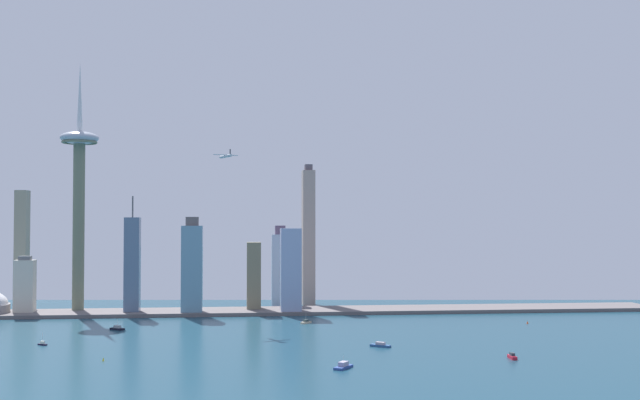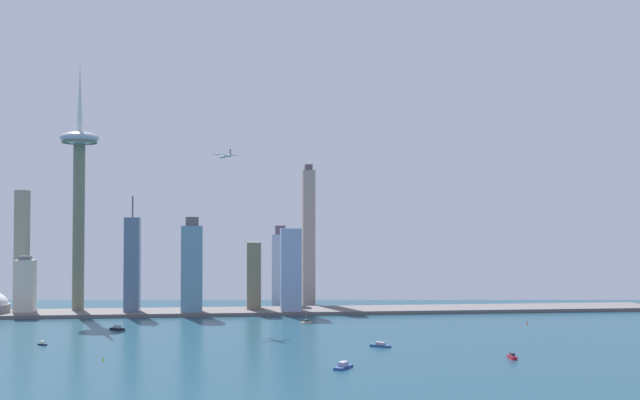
{
  "view_description": "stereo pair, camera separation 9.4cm",
  "coord_description": "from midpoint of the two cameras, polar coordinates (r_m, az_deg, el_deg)",
  "views": [
    {
      "loc": [
        -65.88,
        -319.8,
        100.05
      ],
      "look_at": [
        24.78,
        541.37,
        126.21
      ],
      "focal_mm": 43.11,
      "sensor_mm": 36.0,
      "label": 1
    },
    {
      "loc": [
        -65.79,
        -319.81,
        100.05
      ],
      "look_at": [
        24.78,
        541.37,
        126.21
      ],
      "focal_mm": 43.11,
      "sensor_mm": 36.0,
      "label": 2
    }
  ],
  "objects": [
    {
      "name": "waterfront_pier",
      "position": [
        868.05,
        -1.63,
        -8.22
      ],
      "size": [
        817.54,
        62.48,
        3.91
      ],
      "primitive_type": "cube",
      "color": "#615A5C",
      "rests_on": "ground"
    },
    {
      "name": "observation_tower",
      "position": [
        895.27,
        -17.45,
        1.49
      ],
      "size": [
        42.3,
        42.3,
        280.12
      ],
      "color": "#6C725A",
      "rests_on": "ground"
    },
    {
      "name": "skyscraper_0",
      "position": [
        847.26,
        -9.48,
        -5.06
      ],
      "size": [
        22.61,
        17.05,
        106.84
      ],
      "color": "#668EA7",
      "rests_on": "ground"
    },
    {
      "name": "skyscraper_1",
      "position": [
        894.36,
        -21.06,
        -6.05
      ],
      "size": [
        20.77,
        15.36,
        64.41
      ],
      "color": "beige",
      "rests_on": "ground"
    },
    {
      "name": "skyscraper_2",
      "position": [
        864.36,
        -13.76,
        -4.78
      ],
      "size": [
        16.38,
        16.12,
        129.62
      ],
      "color": "slate",
      "rests_on": "ground"
    },
    {
      "name": "skyscraper_3",
      "position": [
        934.96,
        -2.98,
        -5.09
      ],
      "size": [
        20.52,
        15.09,
        97.14
      ],
      "color": "#9EAEC6",
      "rests_on": "ground"
    },
    {
      "name": "skyscraper_4",
      "position": [
        1001.62,
        -21.25,
        -3.33
      ],
      "size": [
        14.03,
        19.62,
        139.99
      ],
      "color": "gray",
      "rests_on": "ground"
    },
    {
      "name": "skyscraper_5",
      "position": [
        943.82,
        -0.87,
        -2.72
      ],
      "size": [
        14.94,
        24.83,
        172.18
      ],
      "color": "#A99287",
      "rests_on": "ground"
    },
    {
      "name": "skyscraper_6",
      "position": [
        873.13,
        -4.93,
        -5.72
      ],
      "size": [
        15.68,
        21.62,
        78.52
      ],
      "color": "#7B7358",
      "rests_on": "ground"
    },
    {
      "name": "skyscraper_7",
      "position": [
        849.58,
        -2.19,
        -5.3
      ],
      "size": [
        22.41,
        25.72,
        94.32
      ],
      "color": "#94A1C8",
      "rests_on": "ground"
    },
    {
      "name": "boat_0",
      "position": [
        594.71,
        14.08,
        -11.2
      ],
      "size": [
        4.4,
        13.24,
        4.45
      ],
      "rotation": [
        0.0,
        0.0,
        4.66
      ],
      "color": "red",
      "rests_on": "ground"
    },
    {
      "name": "boat_1",
      "position": [
        678.58,
        -19.9,
        -10.0
      ],
      "size": [
        8.74,
        7.11,
        10.0
      ],
      "rotation": [
        0.0,
        0.0,
        2.53
      ],
      "color": "#1B1833",
      "rests_on": "ground"
    },
    {
      "name": "boat_2",
      "position": [
        753.24,
        -14.81,
        -9.19
      ],
      "size": [
        14.86,
        12.49,
        10.49
      ],
      "rotation": [
        0.0,
        0.0,
        5.68
      ],
      "color": "black",
      "rests_on": "ground"
    },
    {
      "name": "boat_3",
      "position": [
        540.55,
        1.74,
        -12.22
      ],
      "size": [
        15.46,
        18.08,
        8.79
      ],
      "rotation": [
        0.0,
        0.0,
        4.1
      ],
      "color": "#29448E",
      "rests_on": "ground"
    },
    {
      "name": "boat_5",
      "position": [
        633.11,
        4.51,
        -10.69
      ],
      "size": [
        16.62,
        14.12,
        3.88
      ],
      "rotation": [
        0.0,
        0.0,
        5.65
      ],
      "color": "#264C82",
      "rests_on": "ground"
    },
    {
      "name": "boat_6",
      "position": [
        775.02,
        -1.05,
        -9.05
      ],
      "size": [
        11.64,
        12.17,
        10.09
      ],
      "rotation": [
        0.0,
        0.0,
        3.97
      ],
      "color": "beige",
      "rests_on": "ground"
    },
    {
      "name": "channel_buoy_0",
      "position": [
        589.59,
        -15.79,
        -11.3
      ],
      "size": [
        1.45,
        1.45,
        2.72
      ],
      "primitive_type": "cone",
      "color": "yellow",
      "rests_on": "ground"
    },
    {
      "name": "channel_buoy_1",
      "position": [
        800.54,
        15.15,
        -8.76
      ],
      "size": [
        1.99,
        1.99,
        2.58
      ],
      "primitive_type": "cone",
      "color": "#E54C19",
      "rests_on": "ground"
    },
    {
      "name": "airplane",
      "position": [
        790.92,
        -7.03,
        3.26
      ],
      "size": [
        25.29,
        25.44,
        7.86
      ],
      "rotation": [
        0.0,
        0.0,
        2.01
      ],
      "color": "#B1BDC9"
    }
  ]
}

